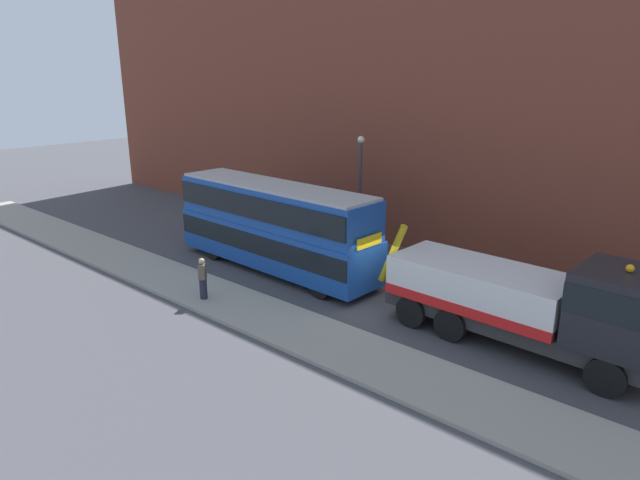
{
  "coord_description": "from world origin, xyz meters",
  "views": [
    {
      "loc": [
        11.49,
        -17.25,
        8.94
      ],
      "look_at": [
        -3.41,
        -0.14,
        2.0
      ],
      "focal_mm": 31.16,
      "sensor_mm": 36.0,
      "label": 1
    }
  ],
  "objects_px": {
    "recovery_tow_truck": "(530,301)",
    "street_lamp": "(360,183)",
    "double_decker_bus": "(274,224)",
    "pedestrian_onlooker": "(203,279)"
  },
  "relations": [
    {
      "from": "pedestrian_onlooker",
      "to": "street_lamp",
      "type": "xyz_separation_m",
      "value": [
        0.38,
        9.81,
        2.49
      ]
    },
    {
      "from": "double_decker_bus",
      "to": "street_lamp",
      "type": "distance_m",
      "value": 5.45
    },
    {
      "from": "pedestrian_onlooker",
      "to": "street_lamp",
      "type": "distance_m",
      "value": 10.13
    },
    {
      "from": "double_decker_bus",
      "to": "pedestrian_onlooker",
      "type": "height_order",
      "value": "double_decker_bus"
    },
    {
      "from": "recovery_tow_truck",
      "to": "pedestrian_onlooker",
      "type": "bearing_deg",
      "value": -156.14
    },
    {
      "from": "recovery_tow_truck",
      "to": "street_lamp",
      "type": "relative_size",
      "value": 1.75
    },
    {
      "from": "recovery_tow_truck",
      "to": "pedestrian_onlooker",
      "type": "xyz_separation_m",
      "value": [
        -11.31,
        -4.57,
        -0.77
      ]
    },
    {
      "from": "pedestrian_onlooker",
      "to": "double_decker_bus",
      "type": "bearing_deg",
      "value": 57.88
    },
    {
      "from": "double_decker_bus",
      "to": "pedestrian_onlooker",
      "type": "xyz_separation_m",
      "value": [
        0.57,
        -4.58,
        -1.25
      ]
    },
    {
      "from": "double_decker_bus",
      "to": "pedestrian_onlooker",
      "type": "distance_m",
      "value": 4.78
    }
  ]
}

